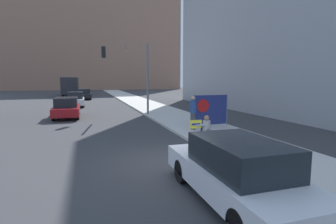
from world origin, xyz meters
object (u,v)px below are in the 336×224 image
object	(u,v)px
car_on_road_midblock	(75,99)
car_on_road_nearest	(67,108)
seated_protester	(207,128)
parked_car_curbside	(236,171)
city_bus_on_road	(71,85)
protest_banner	(210,110)
jogger_on_sidewalk	(193,112)
traffic_light_pole	(131,66)
car_on_road_distant	(84,94)

from	to	relation	value
car_on_road_midblock	car_on_road_nearest	bearing A→B (deg)	-92.57
seated_protester	car_on_road_midblock	size ratio (longest dim) A/B	0.27
car_on_road_nearest	car_on_road_midblock	size ratio (longest dim) A/B	1.05
parked_car_curbside	car_on_road_nearest	bearing A→B (deg)	106.28
seated_protester	city_bus_on_road	bearing A→B (deg)	123.09
protest_banner	car_on_road_nearest	distance (m)	10.93
jogger_on_sidewalk	city_bus_on_road	size ratio (longest dim) A/B	0.17
parked_car_curbside	city_bus_on_road	size ratio (longest dim) A/B	0.44
traffic_light_pole	car_on_road_nearest	bearing A→B (deg)	173.98
car_on_road_midblock	protest_banner	bearing A→B (deg)	-62.96
protest_banner	parked_car_curbside	world-z (taller)	protest_banner
jogger_on_sidewalk	car_on_road_midblock	world-z (taller)	jogger_on_sidewalk
seated_protester	car_on_road_nearest	xyz separation A→B (m)	(-6.27, 10.78, -0.01)
protest_banner	parked_car_curbside	bearing A→B (deg)	-112.93
seated_protester	car_on_road_midblock	bearing A→B (deg)	129.84
seated_protester	jogger_on_sidewalk	world-z (taller)	jogger_on_sidewalk
parked_car_curbside	car_on_road_midblock	xyz separation A→B (m)	(-4.23, 23.91, 0.01)
seated_protester	car_on_road_midblock	xyz separation A→B (m)	(-5.90, 18.94, 0.00)
car_on_road_midblock	car_on_road_distant	bearing A→B (deg)	85.15
car_on_road_nearest	car_on_road_midblock	distance (m)	8.17
car_on_road_midblock	city_bus_on_road	xyz separation A→B (m)	(-1.39, 20.20, 1.06)
jogger_on_sidewalk	car_on_road_distant	size ratio (longest dim) A/B	0.39
seated_protester	traffic_light_pole	world-z (taller)	traffic_light_pole
seated_protester	traffic_light_pole	distance (m)	10.84
parked_car_curbside	jogger_on_sidewalk	bearing A→B (deg)	73.83
jogger_on_sidewalk	city_bus_on_road	bearing A→B (deg)	-69.13
traffic_light_pole	car_on_road_midblock	distance (m)	10.21
seated_protester	car_on_road_nearest	bearing A→B (deg)	142.71
car_on_road_nearest	city_bus_on_road	bearing A→B (deg)	92.07
traffic_light_pole	car_on_road_distant	size ratio (longest dim) A/B	1.18
jogger_on_sidewalk	protest_banner	xyz separation A→B (m)	(1.29, 0.54, 0.02)
traffic_light_pole	car_on_road_midblock	size ratio (longest dim) A/B	1.25
seated_protester	city_bus_on_road	world-z (taller)	city_bus_on_road
car_on_road_distant	parked_car_curbside	bearing A→B (deg)	-84.42
car_on_road_midblock	city_bus_on_road	size ratio (longest dim) A/B	0.41
seated_protester	car_on_road_nearest	world-z (taller)	car_on_road_nearest
parked_car_curbside	city_bus_on_road	world-z (taller)	city_bus_on_road
city_bus_on_road	car_on_road_distant	bearing A→B (deg)	-76.95
seated_protester	jogger_on_sidewalk	distance (m)	3.12
traffic_light_pole	car_on_road_distant	distance (m)	19.63
protest_banner	car_on_road_distant	bearing A→B (deg)	105.13
car_on_road_distant	city_bus_on_road	xyz separation A→B (m)	(-2.27, 9.80, 1.08)
seated_protester	car_on_road_nearest	size ratio (longest dim) A/B	0.26
protest_banner	city_bus_on_road	bearing A→B (deg)	104.56
car_on_road_midblock	jogger_on_sidewalk	bearing A→B (deg)	-67.61
seated_protester	parked_car_curbside	bearing A→B (deg)	-86.04
jogger_on_sidewalk	car_on_road_nearest	size ratio (longest dim) A/B	0.40
car_on_road_nearest	city_bus_on_road	size ratio (longest dim) A/B	0.44
car_on_road_distant	protest_banner	bearing A→B (deg)	-74.87
seated_protester	car_on_road_distant	world-z (taller)	car_on_road_distant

